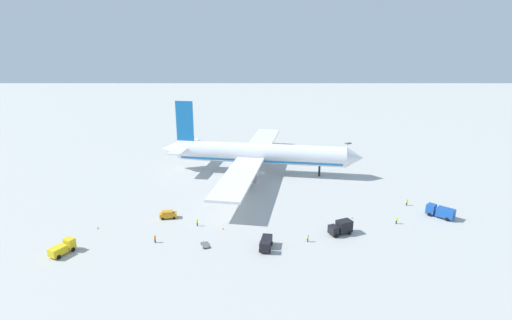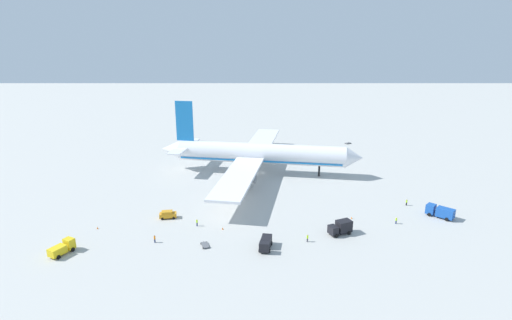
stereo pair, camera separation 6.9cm
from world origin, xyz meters
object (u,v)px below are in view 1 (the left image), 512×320
(traffic_cone_4, at_px, (205,146))
(ground_worker_3, at_px, (397,221))
(airliner, at_px, (258,154))
(ground_worker_1, at_px, (408,203))
(ground_worker_2, at_px, (198,222))
(traffic_cone_3, at_px, (353,218))
(service_truck_3, at_px, (442,212))
(service_truck_1, at_px, (267,243))
(service_truck_2, at_px, (342,227))
(ground_worker_0, at_px, (156,239))
(baggage_cart_0, at_px, (206,245))
(service_truck_0, at_px, (64,248))
(traffic_cone_0, at_px, (310,145))
(service_van, at_px, (169,214))
(traffic_cone_2, at_px, (99,228))
(traffic_cone_1, at_px, (224,228))
(ground_worker_4, at_px, (309,238))
(baggage_cart_1, at_px, (349,143))

(traffic_cone_4, bearing_deg, ground_worker_3, -52.69)
(airliner, height_order, ground_worker_1, airliner)
(ground_worker_2, bearing_deg, traffic_cone_3, 6.17)
(service_truck_3, relative_size, traffic_cone_3, 11.94)
(service_truck_1, bearing_deg, ground_worker_1, 31.26)
(service_truck_2, bearing_deg, airliner, 113.35)
(airliner, bearing_deg, ground_worker_0, -114.88)
(baggage_cart_0, bearing_deg, service_truck_0, -173.69)
(service_truck_3, distance_m, traffic_cone_0, 76.36)
(ground_worker_0, distance_m, ground_worker_1, 67.32)
(service_truck_0, relative_size, ground_worker_1, 3.33)
(baggage_cart_0, xyz_separation_m, ground_worker_2, (-3.17, 9.98, 0.65))
(traffic_cone_0, bearing_deg, airliner, -121.53)
(service_van, xyz_separation_m, ground_worker_2, (8.04, -4.47, -0.12))
(service_truck_2, xyz_separation_m, service_truck_3, (27.23, 9.20, -0.11))
(service_truck_0, relative_size, ground_worker_3, 3.35)
(ground_worker_3, relative_size, traffic_cone_2, 3.16)
(ground_worker_0, relative_size, traffic_cone_0, 3.22)
(baggage_cart_0, xyz_separation_m, traffic_cone_1, (3.24, 8.10, 0.01))
(ground_worker_0, bearing_deg, traffic_cone_3, 14.97)
(service_truck_2, distance_m, traffic_cone_3, 9.58)
(service_truck_2, relative_size, ground_worker_3, 3.45)
(ground_worker_4, bearing_deg, baggage_cart_0, -175.11)
(baggage_cart_0, xyz_separation_m, traffic_cone_0, (33.74, 87.33, 0.01))
(airliner, xyz_separation_m, ground_worker_0, (-22.95, -49.49, -5.86))
(ground_worker_3, relative_size, traffic_cone_3, 3.16)
(ground_worker_2, bearing_deg, ground_worker_1, 12.86)
(ground_worker_2, bearing_deg, ground_worker_0, -134.64)
(baggage_cart_0, xyz_separation_m, ground_worker_4, (22.77, 1.95, 0.64))
(service_truck_2, distance_m, service_truck_3, 28.75)
(baggage_cart_1, relative_size, traffic_cone_1, 5.82)
(traffic_cone_0, bearing_deg, ground_worker_4, -97.32)
(traffic_cone_3, bearing_deg, ground_worker_4, -136.25)
(ground_worker_2, height_order, ground_worker_3, ground_worker_2)
(service_truck_0, height_order, service_truck_1, service_truck_0)
(service_van, distance_m, traffic_cone_3, 46.76)
(service_truck_2, distance_m, baggage_cart_0, 31.63)
(service_van, bearing_deg, traffic_cone_3, -0.34)
(baggage_cart_0, distance_m, ground_worker_0, 11.57)
(traffic_cone_3, bearing_deg, service_truck_1, -145.53)
(service_truck_1, bearing_deg, traffic_cone_4, 105.70)
(traffic_cone_1, bearing_deg, ground_worker_1, 16.50)
(service_truck_1, relative_size, ground_worker_1, 3.26)
(traffic_cone_4, bearing_deg, service_truck_1, -74.30)
(ground_worker_4, xyz_separation_m, traffic_cone_4, (-33.92, 84.01, -0.63))
(service_truck_0, xyz_separation_m, ground_worker_0, (18.33, 4.90, -0.45))
(ground_worker_0, xyz_separation_m, traffic_cone_2, (-15.45, 6.81, -0.63))
(service_truck_0, bearing_deg, service_truck_2, 8.53)
(service_truck_1, height_order, traffic_cone_2, service_truck_1)
(service_truck_1, height_order, traffic_cone_4, service_truck_1)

